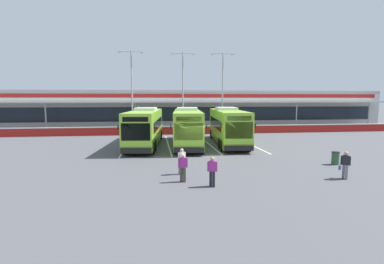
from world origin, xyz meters
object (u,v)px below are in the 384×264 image
at_px(pedestrian_near_bin, 212,171).
at_px(lamp_post_west, 132,87).
at_px(coach_bus_left_centre, 187,127).
at_px(coach_bus_centre, 228,127).
at_px(pedestrian_in_dark_coat, 183,167).
at_px(pedestrian_with_handbag, 345,164).
at_px(coach_bus_leftmost, 145,128).
at_px(lamp_post_centre, 183,87).
at_px(lamp_post_east, 223,87).
at_px(litter_bin, 335,158).
at_px(pedestrian_child, 182,160).

relative_size(pedestrian_near_bin, lamp_post_west, 0.15).
height_order(coach_bus_left_centre, coach_bus_centre, same).
bearing_deg(pedestrian_in_dark_coat, pedestrian_with_handbag, -3.59).
bearing_deg(lamp_post_west, coach_bus_leftmost, -79.14).
bearing_deg(pedestrian_with_handbag, coach_bus_leftmost, 130.70).
distance_m(pedestrian_in_dark_coat, lamp_post_centre, 25.07).
bearing_deg(lamp_post_east, litter_bin, -80.87).
bearing_deg(coach_bus_leftmost, pedestrian_in_dark_coat, -79.38).
bearing_deg(coach_bus_leftmost, lamp_post_centre, 66.23).
relative_size(coach_bus_leftmost, pedestrian_with_handbag, 7.61).
height_order(pedestrian_with_handbag, pedestrian_near_bin, same).
distance_m(lamp_post_west, litter_bin, 26.68).
distance_m(pedestrian_with_handbag, lamp_post_west, 28.53).
distance_m(coach_bus_centre, pedestrian_in_dark_coat, 14.74).
xyz_separation_m(coach_bus_leftmost, lamp_post_east, (10.36, 10.49, 4.50)).
xyz_separation_m(pedestrian_near_bin, lamp_post_east, (6.40, 24.87, 5.42)).
bearing_deg(lamp_post_east, lamp_post_west, -179.57).
relative_size(lamp_post_centre, litter_bin, 11.83).
height_order(coach_bus_leftmost, pedestrian_child, coach_bus_leftmost).
distance_m(lamp_post_east, litter_bin, 21.91).
distance_m(pedestrian_child, lamp_post_west, 23.15).
xyz_separation_m(pedestrian_near_bin, lamp_post_west, (-5.95, 24.78, 5.42)).
relative_size(coach_bus_centre, lamp_post_west, 1.12).
bearing_deg(coach_bus_centre, coach_bus_leftmost, -179.11).
xyz_separation_m(lamp_post_east, litter_bin, (3.35, -20.85, -5.82)).
bearing_deg(pedestrian_near_bin, lamp_post_west, 103.51).
distance_m(coach_bus_centre, lamp_post_east, 11.45).
bearing_deg(coach_bus_left_centre, coach_bus_centre, 5.09).
relative_size(lamp_post_west, lamp_post_centre, 1.00).
relative_size(pedestrian_with_handbag, lamp_post_west, 0.15).
height_order(coach_bus_centre, lamp_post_west, lamp_post_west).
xyz_separation_m(coach_bus_centre, lamp_post_west, (-10.49, 10.26, 4.50)).
bearing_deg(coach_bus_left_centre, pedestrian_child, -98.16).
bearing_deg(coach_bus_left_centre, pedestrian_near_bin, -91.07).
bearing_deg(coach_bus_leftmost, pedestrian_with_handbag, -49.30).
relative_size(pedestrian_with_handbag, pedestrian_child, 1.00).
bearing_deg(pedestrian_in_dark_coat, pedestrian_child, 86.62).
bearing_deg(lamp_post_centre, pedestrian_near_bin, -92.06).
bearing_deg(lamp_post_west, pedestrian_child, -78.24).
height_order(coach_bus_leftmost, pedestrian_with_handbag, coach_bus_leftmost).
relative_size(coach_bus_left_centre, pedestrian_with_handbag, 7.61).
distance_m(pedestrian_in_dark_coat, lamp_post_east, 25.64).
relative_size(pedestrian_near_bin, lamp_post_east, 0.15).
relative_size(coach_bus_left_centre, lamp_post_centre, 1.12).
relative_size(coach_bus_leftmost, lamp_post_west, 1.12).
bearing_deg(pedestrian_in_dark_coat, coach_bus_left_centre, 82.45).
bearing_deg(lamp_post_centre, pedestrian_with_handbag, -74.17).
bearing_deg(coach_bus_centre, lamp_post_centre, 108.34).
height_order(pedestrian_near_bin, litter_bin, pedestrian_near_bin).
bearing_deg(lamp_post_east, coach_bus_centre, -100.20).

